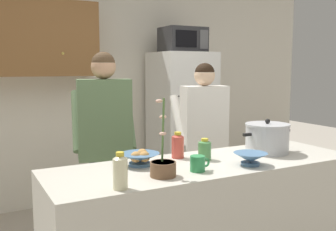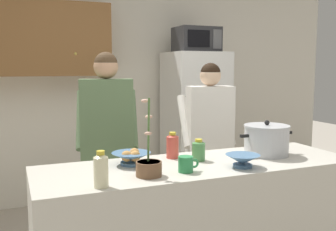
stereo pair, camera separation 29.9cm
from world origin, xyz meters
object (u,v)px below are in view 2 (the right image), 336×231
Objects in this scene: potted_orchid at (149,166)px; bottle_far_corner at (101,169)px; person_near_pot at (107,129)px; bottle_near_edge at (199,150)px; bottle_mid_counter at (173,145)px; cooking_pot at (266,140)px; coffee_mug at (186,164)px; bread_bowl at (131,157)px; microwave at (196,40)px; refrigerator at (195,126)px; person_by_sink at (209,130)px; empty_bowl at (243,160)px.

bottle_far_corner is at bearing -160.84° from potted_orchid.
person_near_pot is 11.40× the size of bottle_near_edge.
cooking_pot is at bearing -13.64° from bottle_mid_counter.
bottle_near_edge is (0.43, -0.80, -0.05)m from person_near_pot.
bread_bowl reaches higher than coffee_mug.
bottle_mid_counter is at bearing -65.84° from person_near_pot.
potted_orchid reaches higher than coffee_mug.
coffee_mug is 0.55m from bottle_far_corner.
microwave is at bearing 79.83° from cooking_pot.
refrigerator reaches higher than person_by_sink.
bread_bowl is 0.33m from bottle_mid_counter.
microwave is 2.51m from potted_orchid.
microwave is 2.66× the size of bottle_mid_counter.
person_near_pot is at bearing 118.29° from bottle_near_edge.
potted_orchid is at bearing -86.46° from bread_bowl.
empty_bowl is at bearing -108.34° from microwave.
microwave is (0.00, -0.02, 1.00)m from refrigerator.
refrigerator is 1.92m from bottle_mid_counter.
empty_bowl is at bearing -4.87° from coffee_mug.
refrigerator is at bearing 53.22° from bottle_far_corner.
bottle_mid_counter is (0.06, 0.36, 0.04)m from coffee_mug.
microwave is 1.91× the size of bread_bowl.
bread_bowl is 1.39× the size of bottle_mid_counter.
bottle_mid_counter is at bearing -121.08° from microwave.
bottle_near_edge is at bearing -115.43° from refrigerator.
cooking_pot is 1.71× the size of bread_bowl.
bottle_far_corner reaches higher than bread_bowl.
bottle_near_edge is 0.81× the size of bottle_mid_counter.
person_by_sink is 3.50× the size of potted_orchid.
person_by_sink reaches higher than cooking_pot.
microwave is 2.31m from bread_bowl.
microwave is at bearing 57.21° from potted_orchid.
bread_bowl is at bearing 131.57° from coffee_mug.
bottle_mid_counter is 0.93× the size of bottle_far_corner.
bottle_far_corner is (-0.60, -0.46, 0.01)m from bottle_mid_counter.
bottle_near_edge is (0.20, 0.23, 0.02)m from coffee_mug.
potted_orchid is (0.30, 0.10, -0.03)m from bottle_far_corner.
cooking_pot reaches higher than bottle_mid_counter.
person_by_sink reaches higher than empty_bowl.
potted_orchid is at bearing -122.79° from microwave.
empty_bowl is (0.61, -1.06, -0.07)m from person_near_pot.
person_near_pot is at bearing 88.53° from bread_bowl.
empty_bowl is 0.32m from bottle_near_edge.
bottle_near_edge is (-0.85, -1.76, -0.86)m from microwave.
person_near_pot reaches higher than bread_bowl.
refrigerator is 2.15m from empty_bowl.
cooking_pot reaches higher than bottle_far_corner.
coffee_mug is 0.37m from empty_bowl.
microwave is 0.30× the size of person_by_sink.
potted_orchid is at bearing -168.14° from cooking_pot.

